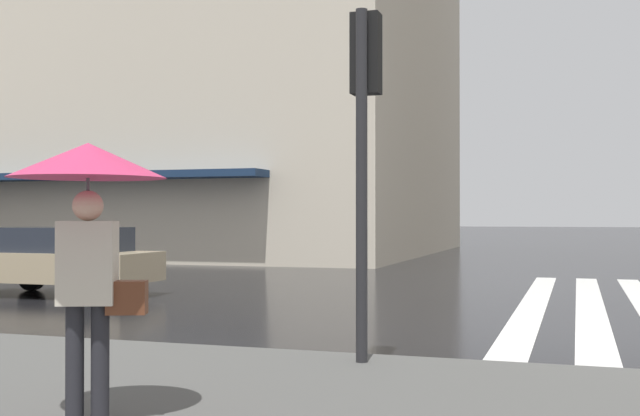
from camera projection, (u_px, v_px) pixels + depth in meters
name	position (u px, v px, depth m)	size (l,w,h in m)	color
traffic_signal_post	(365.00, 109.00, 8.25)	(0.44, 0.30, 3.62)	#232326
car_champagne	(58.00, 259.00, 16.31)	(1.85, 4.10, 1.41)	tan
pedestrian_with_floral_umbrella	(89.00, 193.00, 5.70)	(1.12, 1.12, 2.02)	beige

